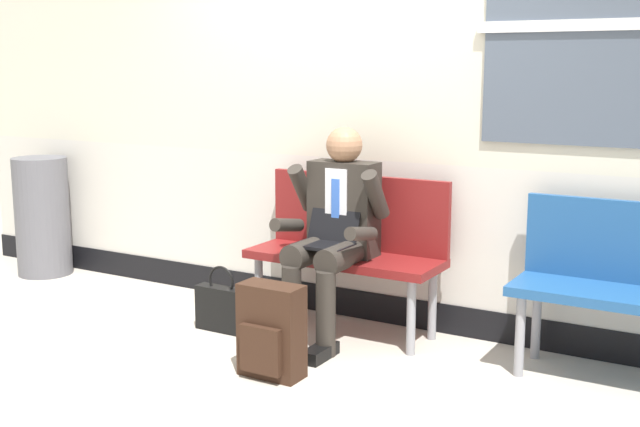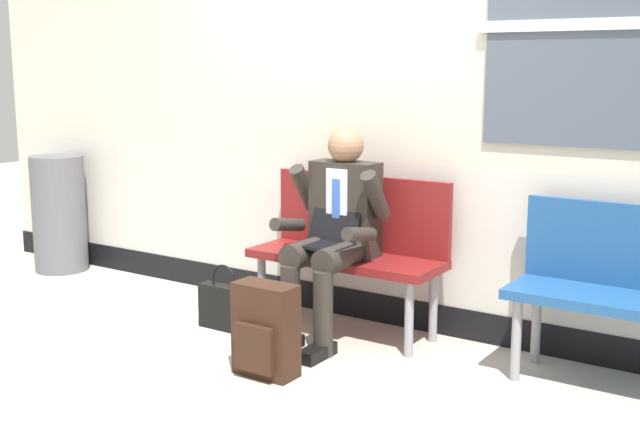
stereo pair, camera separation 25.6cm
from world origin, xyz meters
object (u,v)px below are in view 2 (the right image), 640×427
object	(u,v)px
bench_with_person	(352,242)
handbag	(224,306)
backpack	(265,331)
person_seated	(334,229)
trash_bin	(59,213)

from	to	relation	value
bench_with_person	handbag	xyz separation A→B (m)	(-0.64, -0.43, -0.39)
backpack	handbag	distance (m)	0.80
person_seated	trash_bin	world-z (taller)	person_seated
bench_with_person	backpack	world-z (taller)	bench_with_person
handbag	backpack	bearing A→B (deg)	-34.42
person_seated	bench_with_person	bearing A→B (deg)	90.00
backpack	person_seated	bearing A→B (deg)	91.60
bench_with_person	trash_bin	bearing A→B (deg)	-179.44
person_seated	handbag	bearing A→B (deg)	-160.49
bench_with_person	handbag	world-z (taller)	bench_with_person
person_seated	handbag	world-z (taller)	person_seated
handbag	bench_with_person	bearing A→B (deg)	33.79
handbag	trash_bin	size ratio (longest dim) A/B	0.45
bench_with_person	handbag	distance (m)	0.86
bench_with_person	person_seated	bearing A→B (deg)	-90.00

